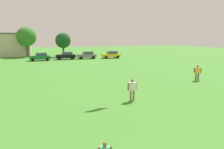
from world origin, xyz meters
TOP-DOWN VIEW (x-y plane):
  - ground_plane at (0.00, 30.00)m, footprint 160.00×160.00m
  - adult_bystander at (3.51, 10.27)m, footprint 0.82×0.35m
  - bystander_near_trees at (13.91, 15.13)m, footprint 0.75×0.56m
  - parked_car_green_0 at (-2.71, 43.74)m, footprint 4.30×2.02m
  - parked_car_black_1 at (2.83, 44.72)m, footprint 4.30×2.02m
  - parked_car_gray_2 at (7.64, 44.63)m, footprint 4.30×2.02m
  - parked_car_yellow_3 at (13.46, 44.12)m, footprint 4.30×2.02m
  - tree_center at (-5.61, 54.04)m, footprint 4.82×4.82m
  - tree_far_right at (3.15, 52.05)m, footprint 3.91×3.91m
  - house_left at (-10.09, 59.53)m, footprint 10.82×8.41m

SIDE VIEW (x-z plane):
  - ground_plane at x=0.00m, z-range 0.00..0.00m
  - parked_car_green_0 at x=-2.71m, z-range 0.02..1.70m
  - parked_car_black_1 at x=2.83m, z-range 0.02..1.70m
  - parked_car_gray_2 at x=7.64m, z-range 0.02..1.70m
  - parked_car_yellow_3 at x=13.46m, z-range 0.02..1.70m
  - adult_bystander at x=3.51m, z-range 0.16..1.89m
  - bystander_near_trees at x=13.91m, z-range 0.17..1.93m
  - house_left at x=-10.09m, z-range 0.01..6.08m
  - tree_far_right at x=3.15m, z-range 1.07..7.17m
  - tree_center at x=-5.61m, z-range 1.32..8.83m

